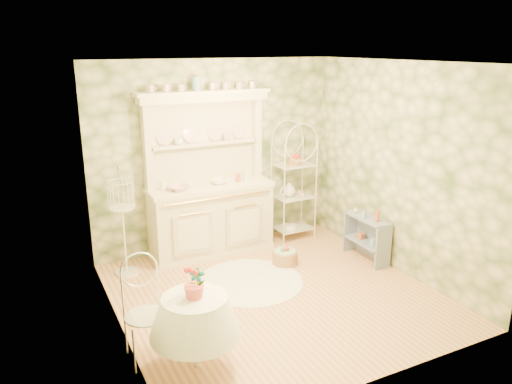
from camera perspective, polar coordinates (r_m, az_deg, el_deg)
name	(u,v)px	position (r m, az deg, el deg)	size (l,w,h in m)	color
floor	(275,294)	(6.11, 2.14, -11.61)	(3.60, 3.60, 0.00)	tan
ceiling	(277,62)	(5.39, 2.46, 14.59)	(3.60, 3.60, 0.00)	white
wall_left	(113,209)	(5.02, -16.02, -1.88)	(3.60, 3.60, 0.00)	beige
wall_right	(399,169)	(6.64, 16.05, 2.54)	(3.60, 3.60, 0.00)	beige
wall_back	(215,156)	(7.18, -4.66, 4.17)	(3.60, 3.60, 0.00)	beige
wall_front	(382,240)	(4.20, 14.25, -5.38)	(3.60, 3.60, 0.00)	beige
kitchen_dresser	(210,175)	(6.91, -5.28, 1.90)	(1.87, 0.61, 2.29)	beige
bakers_rack	(294,184)	(7.56, 4.33, 0.97)	(0.53, 0.38, 1.72)	white
side_shelf	(366,239)	(7.08, 12.50, -5.21)	(0.27, 0.71, 0.61)	#7E8CA9
round_table	(196,329)	(4.74, -6.92, -15.32)	(0.71, 0.71, 0.78)	white
cafe_chair	(146,317)	(4.90, -12.42, -13.82)	(0.40, 0.40, 0.87)	white
birdcage_stand	(123,219)	(6.54, -14.97, -3.04)	(0.36, 0.36, 1.51)	white
floor_basket	(285,257)	(6.85, 3.34, -7.43)	(0.31, 0.31, 0.20)	#A5794C
lace_rug	(250,281)	(6.40, -0.71, -10.16)	(1.35, 1.35, 0.01)	white
bowl_floral	(179,190)	(6.73, -8.84, 0.25)	(0.27, 0.27, 0.07)	white
bowl_white	(219,183)	(6.98, -4.23, 1.00)	(0.23, 0.23, 0.07)	white
cup_left	(178,143)	(6.83, -8.88, 5.61)	(0.11, 0.11, 0.09)	white
cup_right	(226,138)	(7.07, -3.40, 6.15)	(0.11, 0.11, 0.10)	white
potted_geranium	(197,283)	(4.52, -6.72, -10.28)	(0.14, 0.10, 0.27)	#3F7238
bottle_amber	(377,217)	(6.83, 13.68, -2.75)	(0.07, 0.07, 0.18)	#AD5835
bottle_blue	(364,215)	(6.96, 12.22, -2.54)	(0.05, 0.05, 0.11)	#77A1B8
bottle_glass	(356,210)	(7.13, 11.35, -2.07)	(0.06, 0.06, 0.08)	silver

